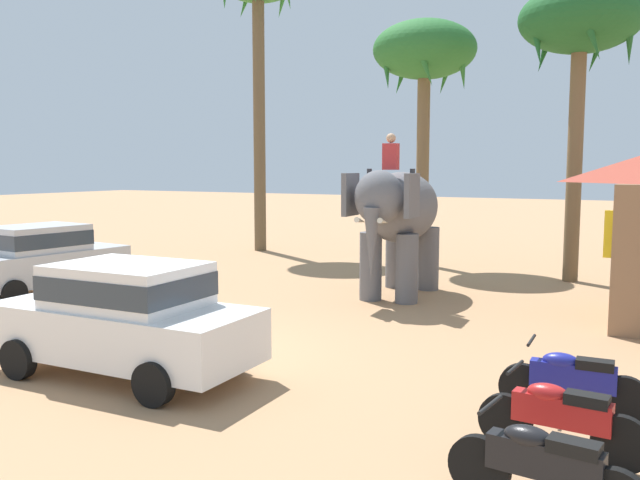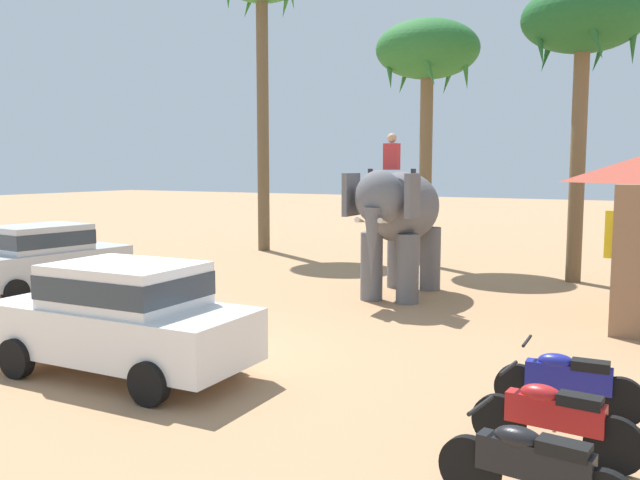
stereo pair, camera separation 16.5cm
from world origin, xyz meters
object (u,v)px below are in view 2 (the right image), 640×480
Objects in this scene: motorcycle_nearest_camera at (534,467)px; palm_tree_near_hut at (583,26)px; elephant_with_mahout at (399,214)px; signboard_yellow at (633,244)px; car_sedan_foreground at (123,314)px; car_parked_far_side at (43,256)px; motorcycle_mid_row at (568,381)px; palm_tree_far_back at (427,56)px; motorcycle_second_in_row at (554,418)px.

motorcycle_nearest_camera is 14.78m from palm_tree_near_hut.
elephant_with_mahout reaches higher than signboard_yellow.
signboard_yellow is (6.43, 6.49, 0.76)m from car_sedan_foreground.
car_sedan_foreground is at bearing -30.19° from car_parked_far_side.
car_sedan_foreground is 0.52× the size of palm_tree_near_hut.
motorcycle_mid_row is at bearing -81.92° from palm_tree_near_hut.
elephant_with_mahout reaches higher than car_parked_far_side.
car_sedan_foreground is 7.90m from elephant_with_mahout.
car_parked_far_side is 12.57m from palm_tree_far_back.
elephant_with_mahout is at bearing 122.79° from motorcycle_second_in_row.
palm_tree_far_back is 3.18× the size of signboard_yellow.
signboard_yellow reaches higher than car_sedan_foreground.
palm_tree_far_back is (-4.65, 0.98, -0.26)m from palm_tree_near_hut.
motorcycle_nearest_camera and motorcycle_second_in_row have the same top height.
palm_tree_near_hut is at bearing 108.28° from signboard_yellow.
elephant_with_mahout is (7.86, 3.88, 1.06)m from car_parked_far_side.
motorcycle_mid_row is 5.23m from signboard_yellow.
car_sedan_foreground is at bearing -89.78° from palm_tree_far_back.
palm_tree_near_hut is at bearing 97.52° from motorcycle_second_in_row.
motorcycle_second_in_row is at bearing -82.48° from palm_tree_near_hut.
palm_tree_near_hut reaches higher than motorcycle_second_in_row.
motorcycle_nearest_camera is at bearing -91.43° from signboard_yellow.
signboard_yellow reaches higher than car_parked_far_side.
motorcycle_second_in_row is 13.60m from palm_tree_near_hut.
car_sedan_foreground is 1.73× the size of signboard_yellow.
palm_tree_far_back is at bearing 134.89° from signboard_yellow.
car_sedan_foreground is at bearing -179.40° from motorcycle_second_in_row.
motorcycle_second_in_row is 0.24× the size of palm_tree_far_back.
signboard_yellow reaches higher than motorcycle_mid_row.
motorcycle_second_in_row is at bearing -86.94° from motorcycle_mid_row.
motorcycle_second_in_row is 6.54m from signboard_yellow.
motorcycle_second_in_row and motorcycle_mid_row have the same top height.
elephant_with_mahout is at bearing 26.26° from car_parked_far_side.
elephant_with_mahout is 8.12m from motorcycle_mid_row.
motorcycle_second_in_row is at bearing 0.60° from car_sedan_foreground.
motorcycle_second_in_row is at bearing -57.21° from elephant_with_mahout.
motorcycle_mid_row is (-0.07, 1.35, 0.00)m from motorcycle_second_in_row.
signboard_yellow is at bearing 88.57° from motorcycle_nearest_camera.
motorcycle_mid_row is at bearing -52.41° from elephant_with_mahout.
palm_tree_near_hut is at bearing 97.01° from motorcycle_nearest_camera.
car_parked_far_side is at bearing -125.71° from palm_tree_far_back.
car_parked_far_side is (-6.62, 3.85, 0.00)m from car_sedan_foreground.
palm_tree_far_back is at bearing 168.06° from palm_tree_near_hut.
motorcycle_mid_row is at bearing 12.99° from car_sedan_foreground.
car_parked_far_side is 0.54× the size of palm_tree_near_hut.
motorcycle_mid_row is 0.24× the size of palm_tree_far_back.
car_sedan_foreground reaches higher than motorcycle_nearest_camera.
motorcycle_second_in_row is 15.58m from palm_tree_far_back.
motorcycle_second_in_row is 0.75× the size of signboard_yellow.
signboard_yellow is at bearing -13.48° from elephant_with_mahout.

